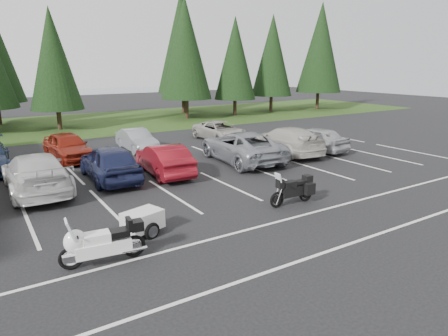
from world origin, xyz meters
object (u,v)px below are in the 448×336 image
car_near_3 (36,173)px  adventure_motorcycle (292,187)px  cargo_trailer (143,223)px  car_near_5 (164,159)px  car_near_6 (241,146)px  car_far_4 (220,131)px  car_far_2 (68,146)px  car_near_4 (110,162)px  car_far_3 (137,140)px  car_near_7 (286,140)px  car_near_8 (315,139)px  touring_motorcycle (103,239)px

car_near_3 → adventure_motorcycle: (8.00, -6.90, -0.14)m
car_near_3 → cargo_trailer: size_ratio=3.33×
car_near_5 → car_near_6: (4.73, 0.24, 0.09)m
car_near_3 → car_far_4: size_ratio=1.18×
cargo_trailer → adventure_motorcycle: adventure_motorcycle is taller
car_near_3 → car_far_2: bearing=-113.9°
car_near_4 → car_near_5: bearing=171.7°
car_far_3 → cargo_trailer: car_far_3 is taller
car_near_5 → car_far_2: (-3.29, 5.65, 0.03)m
car_near_4 → adventure_motorcycle: 8.56m
car_near_3 → car_far_2: size_ratio=1.25×
car_far_4 → car_far_3: bearing=-179.2°
car_near_5 → car_near_7: bearing=-172.5°
car_far_2 → car_far_4: bearing=-2.7°
car_far_4 → car_near_8: bearing=-64.4°
car_near_6 → car_near_8: 5.44m
car_near_6 → car_near_5: bearing=8.4°
car_near_8 → touring_motorcycle: (-15.26, -7.53, -0.06)m
car_near_3 → adventure_motorcycle: 10.56m
car_near_8 → car_near_4: bearing=-5.3°
car_far_3 → car_near_7: bearing=-38.1°
cargo_trailer → car_near_7: bearing=12.8°
car_near_6 → car_far_4: 6.41m
adventure_motorcycle → car_near_3: bearing=140.7°
car_far_3 → cargo_trailer: 12.96m
car_near_5 → car_near_8: bearing=-175.0°
car_far_2 → car_far_3: 4.15m
car_far_2 → touring_motorcycle: bearing=-103.6°
touring_motorcycle → cargo_trailer: 2.02m
adventure_motorcycle → car_near_4: bearing=126.0°
car_near_7 → car_near_8: 2.07m
car_far_3 → car_near_6: bearing=-56.7°
car_far_2 → touring_motorcycle: car_far_2 is taller
car_near_4 → car_far_4: 11.19m
car_far_3 → adventure_motorcycle: (1.49, -12.59, 0.01)m
car_near_8 → adventure_motorcycle: 10.31m
car_near_5 → car_far_2: size_ratio=1.00×
car_near_6 → adventure_motorcycle: size_ratio=2.69×
car_near_6 → car_near_3: bearing=5.2°
car_near_3 → car_near_4: (3.15, 0.15, 0.01)m
car_near_4 → car_near_6: bearing=-179.8°
car_far_4 → adventure_motorcycle: (-4.73, -12.82, 0.01)m
car_near_8 → car_near_3: bearing=-4.5°
car_near_8 → car_near_5: bearing=-3.2°
car_near_7 → cargo_trailer: 13.40m
car_near_5 → adventure_motorcycle: 7.01m
car_near_8 → car_far_2: size_ratio=0.97×
car_near_6 → adventure_motorcycle: car_near_6 is taller
car_near_4 → car_near_7: (10.64, -0.02, -0.03)m
car_near_7 → adventure_motorcycle: car_near_7 is taller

